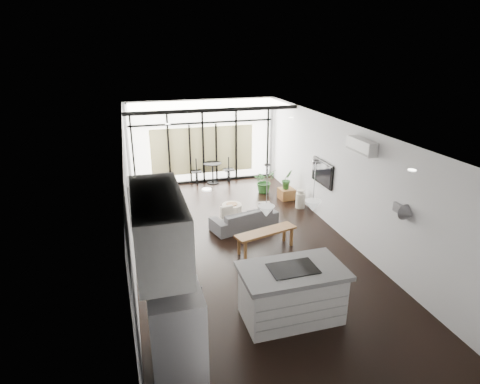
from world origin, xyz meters
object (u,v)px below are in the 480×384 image
sofa (244,215)px  pouf (232,212)px  island (292,293)px  tv (322,173)px  milk_can (300,199)px  console_bench (266,240)px  fridge (178,347)px

sofa → pouf: (-0.17, 0.59, -0.13)m
sofa → pouf: 0.63m
island → tv: size_ratio=1.61×
pouf → milk_can: 2.13m
sofa → console_bench: (0.13, -1.31, -0.10)m
pouf → tv: 2.63m
island → tv: 4.54m
island → console_bench: (0.38, 2.43, -0.24)m
island → console_bench: 2.48m
tv → island: bearing=-122.6°
console_bench → fridge: bearing=-139.4°
console_bench → sofa: bearing=80.7°
console_bench → milk_can: (1.81, 2.15, 0.03)m
milk_can → tv: 1.33m
pouf → sofa: bearing=-73.7°
tv → pouf: bearing=166.0°
island → milk_can: island is taller
console_bench → pouf: console_bench is taller
console_bench → tv: size_ratio=1.36×
sofa → pouf: size_ratio=3.27×
console_bench → milk_can: 2.81m
sofa → milk_can: size_ratio=3.21×
tv → console_bench: bearing=-146.7°
console_bench → pouf: size_ratio=2.82×
sofa → fridge: bearing=49.5°
sofa → milk_can: sofa is taller
fridge → tv: size_ratio=1.54×
milk_can → pouf: bearing=-173.5°
fridge → sofa: (2.33, 4.93, -0.51)m
sofa → tv: 2.36m
pouf → milk_can: bearing=6.5°
island → sofa: bearing=85.7°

